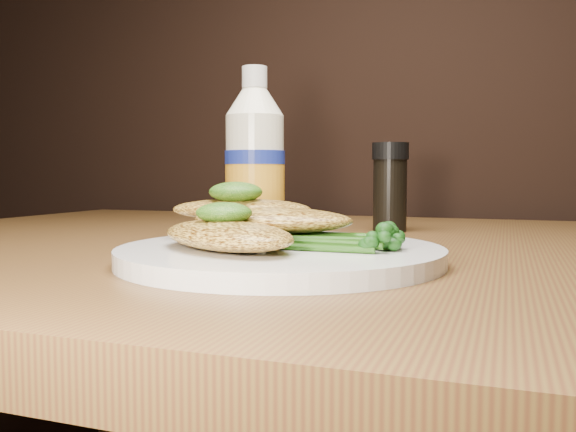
% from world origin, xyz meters
% --- Properties ---
extents(plate, '(0.27, 0.27, 0.01)m').
position_xyz_m(plate, '(-0.00, 0.89, 0.76)').
color(plate, white).
rests_on(plate, dining_table).
extents(chicken_front, '(0.16, 0.14, 0.02)m').
position_xyz_m(chicken_front, '(-0.03, 0.86, 0.78)').
color(chicken_front, gold).
rests_on(chicken_front, plate).
extents(chicken_mid, '(0.15, 0.08, 0.02)m').
position_xyz_m(chicken_mid, '(-0.02, 0.91, 0.78)').
color(chicken_mid, gold).
rests_on(chicken_mid, plate).
extents(chicken_back, '(0.14, 0.10, 0.02)m').
position_xyz_m(chicken_back, '(-0.06, 0.94, 0.79)').
color(chicken_back, gold).
rests_on(chicken_back, plate).
extents(pesto_front, '(0.05, 0.05, 0.02)m').
position_xyz_m(pesto_front, '(-0.04, 0.87, 0.79)').
color(pesto_front, black).
rests_on(pesto_front, chicken_front).
extents(pesto_back, '(0.06, 0.05, 0.02)m').
position_xyz_m(pesto_back, '(-0.06, 0.93, 0.81)').
color(pesto_back, black).
rests_on(pesto_back, chicken_back).
extents(broccolini_bundle, '(0.14, 0.12, 0.02)m').
position_xyz_m(broccolini_bundle, '(0.04, 0.90, 0.77)').
color(broccolini_bundle, '#204C10').
rests_on(broccolini_bundle, plate).
extents(mayo_bottle, '(0.08, 0.08, 0.20)m').
position_xyz_m(mayo_bottle, '(-0.10, 1.08, 0.85)').
color(mayo_bottle, white).
rests_on(mayo_bottle, dining_table).
extents(pepper_grinder, '(0.05, 0.05, 0.11)m').
position_xyz_m(pepper_grinder, '(0.03, 1.19, 0.81)').
color(pepper_grinder, black).
rests_on(pepper_grinder, dining_table).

